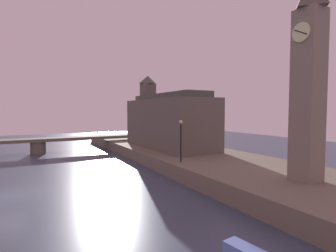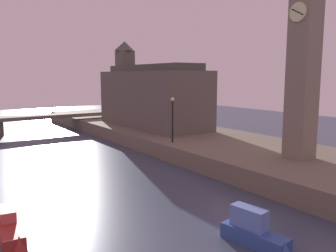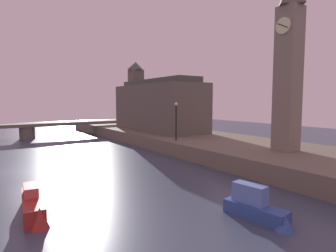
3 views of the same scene
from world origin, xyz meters
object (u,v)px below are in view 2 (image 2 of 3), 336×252
(boat_tour_blue, at_px, (257,234))
(clock_tower, at_px, (304,53))
(boat_dinghy_red, at_px, (11,231))
(streetlamp, at_px, (173,115))
(parliament_hall, at_px, (151,96))

(boat_tour_blue, bearing_deg, clock_tower, 117.84)
(clock_tower, distance_m, boat_dinghy_red, 22.41)
(boat_tour_blue, bearing_deg, boat_dinghy_red, -126.25)
(streetlamp, bearing_deg, boat_dinghy_red, -58.72)
(streetlamp, relative_size, boat_tour_blue, 1.12)
(parliament_hall, relative_size, boat_tour_blue, 4.41)
(boat_tour_blue, bearing_deg, streetlamp, 157.78)
(clock_tower, xyz_separation_m, boat_tour_blue, (5.97, -11.31, -8.82))
(parliament_hall, distance_m, boat_dinghy_red, 29.55)
(clock_tower, xyz_separation_m, boat_dinghy_red, (-0.81, -20.56, -8.89))
(clock_tower, bearing_deg, streetlamp, -156.56)
(clock_tower, height_order, streetlamp, clock_tower)
(parliament_hall, xyz_separation_m, boat_tour_blue, (27.66, -11.11, -4.67))
(parliament_hall, xyz_separation_m, boat_dinghy_red, (20.88, -20.37, -4.74))
(streetlamp, relative_size, boat_dinghy_red, 0.90)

